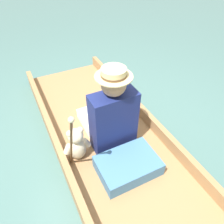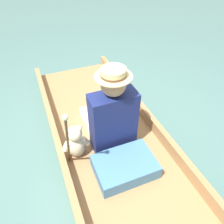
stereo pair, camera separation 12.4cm
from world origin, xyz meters
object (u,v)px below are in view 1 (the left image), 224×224
teddy_bear (77,145)px  walking_cane (71,141)px  seated_person (110,115)px  wine_glass (128,109)px

teddy_bear → walking_cane: (-0.09, -0.22, 0.31)m
seated_person → walking_cane: (-0.48, -0.30, 0.15)m
teddy_bear → wine_glass: (0.75, 0.32, -0.08)m
seated_person → wine_glass: size_ratio=6.43×
wine_glass → seated_person: bearing=-145.9°
teddy_bear → walking_cane: walking_cane is taller
seated_person → wine_glass: bearing=41.0°
seated_person → teddy_bear: seated_person is taller
teddy_bear → wine_glass: bearing=23.2°
teddy_bear → wine_glass: size_ratio=2.82×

